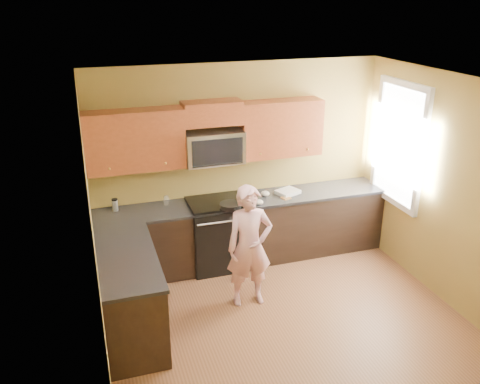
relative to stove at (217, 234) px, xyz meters
name	(u,v)px	position (x,y,z in m)	size (l,w,h in m)	color
floor	(293,330)	(0.40, -1.68, -0.47)	(4.00, 4.00, 0.00)	brown
ceiling	(304,88)	(0.40, -1.68, 2.23)	(4.00, 4.00, 0.00)	white
wall_back	(238,162)	(0.40, 0.32, 0.88)	(4.00, 4.00, 0.00)	olive
wall_front	(420,342)	(0.40, -3.67, 0.88)	(4.00, 4.00, 0.00)	olive
wall_left	(95,250)	(-1.60, -1.68, 0.88)	(4.00, 4.00, 0.00)	olive
wall_right	(460,198)	(2.40, -1.68, 0.88)	(4.00, 4.00, 0.00)	olive
cabinet_back_run	(245,231)	(0.40, 0.02, -0.03)	(4.00, 0.60, 0.88)	black
cabinet_left_run	(129,294)	(-1.30, -1.08, -0.03)	(0.60, 1.60, 0.88)	black
countertop_back	(245,201)	(0.40, 0.01, 0.43)	(4.00, 0.62, 0.04)	black
countertop_left	(127,257)	(-1.29, -1.08, 0.43)	(0.62, 1.60, 0.04)	black
stove	(217,234)	(0.00, 0.00, 0.00)	(0.76, 0.65, 0.95)	black
microwave	(214,163)	(0.00, 0.12, 0.97)	(0.76, 0.40, 0.42)	silver
upper_cab_left	(137,169)	(-0.99, 0.16, 0.97)	(1.22, 0.33, 0.75)	brown
upper_cab_right	(279,155)	(0.94, 0.16, 0.97)	(1.12, 0.33, 0.75)	brown
upper_cab_over_mw	(212,113)	(0.00, 0.16, 1.62)	(0.76, 0.33, 0.30)	brown
window	(399,144)	(2.38, -0.48, 1.17)	(0.06, 1.06, 1.66)	white
woman	(250,246)	(0.12, -0.97, 0.27)	(0.55, 0.36, 1.50)	pink
frying_pan	(230,208)	(0.11, -0.26, 0.47)	(0.28, 0.49, 0.06)	black
butter_tub	(245,205)	(0.33, -0.17, 0.45)	(0.14, 0.14, 0.10)	yellow
toast_slice	(286,198)	(0.93, -0.12, 0.45)	(0.11, 0.11, 0.01)	#B27F47
napkin_a	(259,202)	(0.52, -0.20, 0.48)	(0.11, 0.12, 0.06)	silver
napkin_b	(265,193)	(0.70, 0.06, 0.48)	(0.12, 0.13, 0.07)	silver
dish_towel	(288,192)	(1.03, 0.03, 0.47)	(0.30, 0.24, 0.05)	white
travel_mug	(116,211)	(-1.30, 0.17, 0.44)	(0.08, 0.08, 0.16)	silver
glass_a	(166,200)	(-0.64, 0.16, 0.51)	(0.07, 0.07, 0.12)	silver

